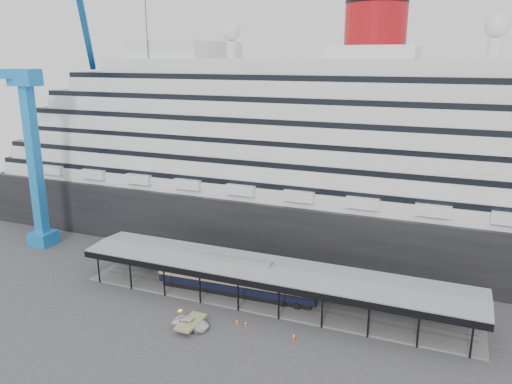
% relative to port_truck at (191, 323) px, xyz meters
% --- Properties ---
extents(ground, '(200.00, 200.00, 0.00)m').
position_rel_port_truck_xyz_m(ground, '(6.57, 5.43, -0.65)').
color(ground, '#39393C').
rests_on(ground, ground).
extents(cruise_ship, '(130.00, 30.00, 43.90)m').
position_rel_port_truck_xyz_m(cruise_ship, '(6.62, 37.43, 17.70)').
color(cruise_ship, black).
rests_on(cruise_ship, ground).
extents(platform_canopy, '(56.00, 9.18, 5.30)m').
position_rel_port_truck_xyz_m(platform_canopy, '(6.57, 10.43, 1.71)').
color(platform_canopy, slate).
rests_on(platform_canopy, ground).
extents(crane_blue, '(22.63, 19.19, 47.60)m').
position_rel_port_truck_xyz_m(crane_blue, '(-38.54, 16.05, 19.31)').
color(crane_blue, '#1B7CD1').
rests_on(crane_blue, ground).
extents(port_truck, '(4.71, 2.25, 1.30)m').
position_rel_port_truck_xyz_m(port_truck, '(0.00, 0.00, 0.00)').
color(port_truck, silver).
rests_on(port_truck, ground).
extents(pullman_carriage, '(23.73, 4.03, 23.20)m').
position_rel_port_truck_xyz_m(pullman_carriage, '(1.60, 10.43, 2.15)').
color(pullman_carriage, black).
rests_on(pullman_carriage, ground).
extents(traffic_cone_left, '(0.43, 0.43, 0.69)m').
position_rel_port_truck_xyz_m(traffic_cone_left, '(6.21, 3.04, -0.31)').
color(traffic_cone_left, '#E3440C').
rests_on(traffic_cone_left, ground).
extents(traffic_cone_mid, '(0.36, 0.36, 0.67)m').
position_rel_port_truck_xyz_m(traffic_cone_mid, '(4.94, 3.12, -0.31)').
color(traffic_cone_mid, '#F6580D').
rests_on(traffic_cone_mid, ground).
extents(traffic_cone_right, '(0.49, 0.49, 0.82)m').
position_rel_port_truck_xyz_m(traffic_cone_right, '(12.87, 2.38, -0.24)').
color(traffic_cone_right, red).
rests_on(traffic_cone_right, ground).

